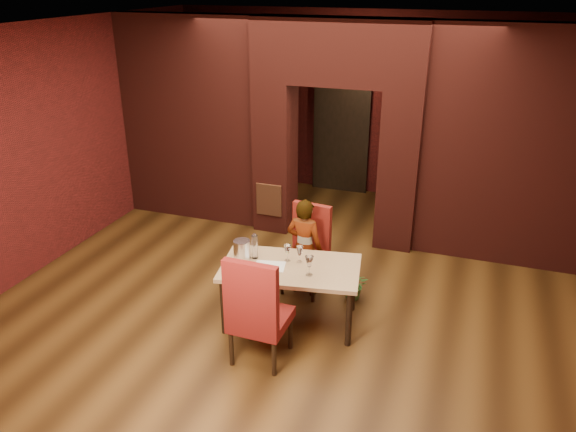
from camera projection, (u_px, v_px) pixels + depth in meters
name	position (u px, v px, depth m)	size (l,w,h in m)	color
floor	(291.00, 298.00, 7.03)	(8.00, 8.00, 0.00)	#4A2E12
ceiling	(292.00, 30.00, 5.75)	(7.00, 8.00, 0.04)	silver
wall_back	(366.00, 105.00, 9.85)	(7.00, 0.04, 3.20)	maroon
wall_front	(42.00, 420.00, 2.93)	(7.00, 0.04, 3.20)	maroon
wall_left	(43.00, 148.00, 7.46)	(0.04, 8.00, 3.20)	maroon
pillar_left	(275.00, 157.00, 8.59)	(0.55, 0.55, 2.30)	maroon
pillar_right	(400.00, 170.00, 8.01)	(0.55, 0.55, 2.30)	maroon
lintel	(339.00, 52.00, 7.66)	(2.45, 0.55, 0.90)	maroon
wing_wall_left	(191.00, 121.00, 8.84)	(2.27, 0.35, 3.20)	maroon
wing_wall_right	(510.00, 149.00, 7.40)	(2.27, 0.35, 3.20)	maroon
vent_panel	(269.00, 200.00, 8.57)	(0.40, 0.03, 0.50)	#A5572F
rear_door	(342.00, 135.00, 10.14)	(0.90, 0.08, 2.10)	black
rear_door_frame	(341.00, 135.00, 10.11)	(1.02, 0.04, 2.22)	black
dining_table	(290.00, 294.00, 6.43)	(1.54, 0.87, 0.72)	#A2875A
chair_far	(305.00, 251.00, 6.99)	(0.51, 0.51, 1.11)	maroon
chair_near	(261.00, 306.00, 5.72)	(0.56, 0.56, 1.24)	maroon
person_seated	(304.00, 247.00, 6.92)	(0.46, 0.30, 1.27)	silver
wine_glass_a	(287.00, 253.00, 6.36)	(0.08, 0.08, 0.20)	white
wine_glass_b	(300.00, 254.00, 6.33)	(0.08, 0.08, 0.20)	white
wine_glass_c	(309.00, 266.00, 6.05)	(0.09, 0.09, 0.23)	silver
tasting_sheet	(270.00, 266.00, 6.28)	(0.34, 0.25, 0.00)	silver
wine_bucket	(242.00, 250.00, 6.38)	(0.20, 0.20, 0.24)	silver
water_bottle	(255.00, 246.00, 6.40)	(0.07, 0.07, 0.30)	white
potted_plant	(354.00, 284.00, 6.95)	(0.35, 0.30, 0.39)	#31672A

